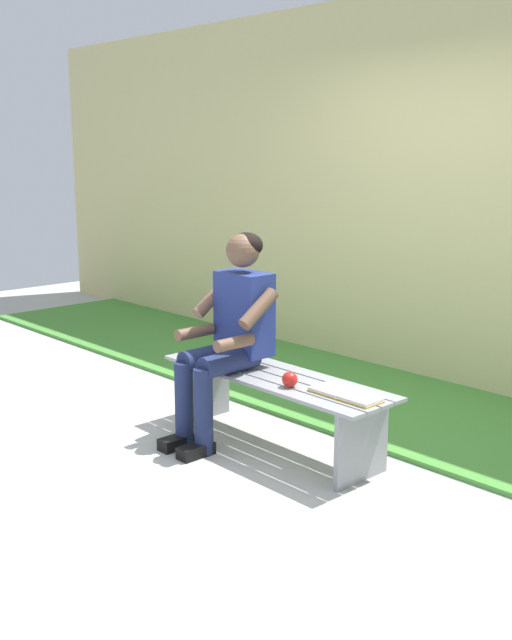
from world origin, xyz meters
TOP-DOWN VIEW (x-y plane):
  - ground_plane at (1.00, 1.00)m, footprint 10.00×7.00m
  - grass_strip at (0.00, -1.27)m, footprint 9.00×1.79m
  - brick_wall at (0.50, -1.91)m, footprint 9.50×0.24m
  - bench_near at (0.00, 0.00)m, footprint 1.57×0.47m
  - person_seated at (0.28, 0.10)m, footprint 0.50×0.69m
  - apple at (-0.23, 0.11)m, footprint 0.09×0.09m
  - book_open at (-0.55, 0.01)m, footprint 0.41×0.16m

SIDE VIEW (x-z plane):
  - ground_plane at x=1.00m, z-range -0.04..0.00m
  - grass_strip at x=0.00m, z-range 0.00..0.03m
  - bench_near at x=0.00m, z-range 0.11..0.55m
  - book_open at x=-0.55m, z-range 0.44..0.46m
  - apple at x=-0.23m, z-range 0.44..0.53m
  - person_seated at x=0.28m, z-range 0.06..1.31m
  - brick_wall at x=0.50m, z-range 0.00..2.86m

